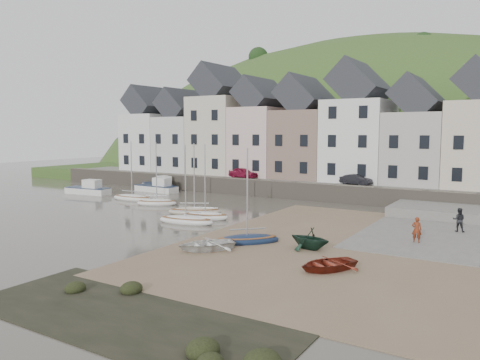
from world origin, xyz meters
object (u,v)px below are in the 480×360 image
Objects in this scene: person_red at (417,230)px; person_dark at (459,220)px; car_right at (356,180)px; car_left at (243,173)px; rowboat_white at (206,244)px; rowboat_red at (327,264)px; rowboat_green at (310,238)px; sailboat_0 at (132,198)px.

person_dark is (1.86, 4.92, 0.02)m from person_red.
car_left is at bearing 100.77° from car_right.
person_dark is at bearing 84.69° from rowboat_white.
rowboat_red is 1.91× the size of person_dark.
rowboat_green is at bearing 48.72° from person_dark.
sailboat_0 reaches higher than rowboat_white.
car_left is (-22.99, 16.61, 1.28)m from person_red.
sailboat_0 reaches higher than person_dark.
rowboat_red is at bearing 65.50° from person_dark.
person_red is at bearing 76.24° from rowboat_white.
car_left is at bearing 161.53° from rowboat_red.
person_red reaches higher than rowboat_red.
rowboat_white is 7.70m from rowboat_red.
car_left reaches higher than person_red.
person_red is 28.39m from car_left.
person_red is (29.05, -4.39, 0.68)m from sailboat_0.
rowboat_white reaches higher than rowboat_red.
rowboat_white is 2.05× the size of person_dark.
rowboat_green is 27.97m from car_left.
car_right is (1.08, 24.99, 1.73)m from rowboat_white.
rowboat_red is at bearing 65.52° from person_red.
sailboat_0 is 23.29m from car_right.
rowboat_white is at bearing -47.46° from rowboat_green.
sailboat_0 is 29.30m from rowboat_red.
car_left is at bearing 63.63° from sailboat_0.
sailboat_0 is at bearing -173.44° from rowboat_red.
rowboat_white is 1.03× the size of car_right.
person_red is 19.08m from car_right.
car_left is (-12.59, 24.99, 1.80)m from rowboat_white.
person_dark is at bearing 153.24° from rowboat_green.
rowboat_white is at bearing 32.14° from person_red.
car_right is at bearing -85.20° from car_left.
rowboat_red is at bearing -25.94° from sailboat_0.
person_dark is at bearing -110.40° from car_left.
car_right is at bearing -67.48° from person_red.
car_left is at bearing -42.60° from person_red.
person_dark reaches higher than rowboat_green.
rowboat_red is (26.35, -12.82, 0.13)m from sailboat_0.
sailboat_0 reaches higher than rowboat_red.
rowboat_red is 0.88× the size of car_left.
car_right is (19.74, 12.22, 1.89)m from sailboat_0.
sailboat_0 is 1.90× the size of car_right.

